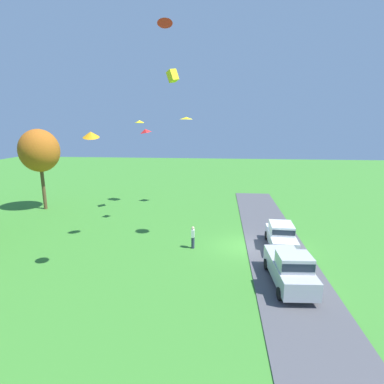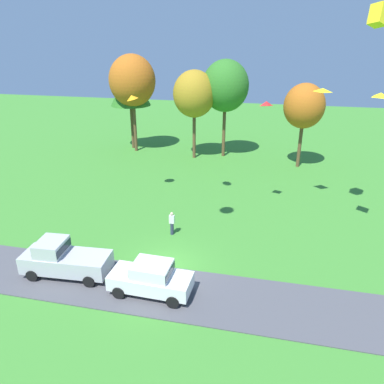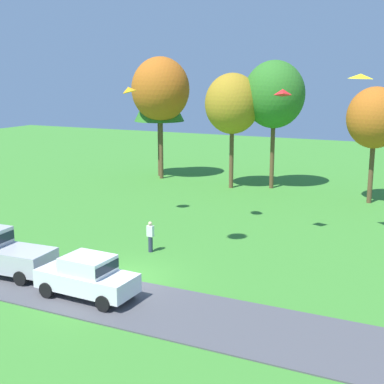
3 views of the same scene
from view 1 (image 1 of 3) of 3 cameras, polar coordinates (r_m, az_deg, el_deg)
The scene contains 12 objects.
ground_plane at distance 23.48m, azimuth 9.87°, elevation -10.18°, with size 120.00×120.00×0.00m, color #3D842D.
pavement_strip at distance 23.77m, azimuth 15.68°, elevation -10.10°, with size 36.00×4.40×0.06m, color #4C4C51.
car_pickup_near_entrance at distance 18.37m, azimuth 18.20°, elevation -13.62°, with size 5.11×2.30×2.14m.
car_sedan_by_flagpole at distance 23.44m, azimuth 16.60°, elevation -7.83°, with size 4.45×2.07×1.84m.
person_beside_suv at distance 22.51m, azimuth 0.17°, elevation -8.60°, with size 0.36×0.24×1.71m.
tree_far_right at distance 35.63m, azimuth -27.07°, elevation 6.99°, with size 4.09×4.09×8.63m.
kite_delta_high_left at distance 22.09m, azimuth -5.19°, elevation 29.64°, with size 1.00×1.00×0.26m, color red.
kite_delta_trailing_tail at distance 17.92m, azimuth -18.72°, elevation 10.34°, with size 0.92×0.92×0.33m, color orange.
kite_box_near_flag at distance 33.34m, azimuth -3.72°, elevation 21.22°, with size 0.81×0.81×1.13m, color yellow.
kite_diamond_over_trees at distance 27.41m, azimuth -8.92°, elevation 11.42°, with size 0.72×0.75×0.33m, color red.
kite_diamond_high_right at distance 33.36m, azimuth -1.08°, elevation 13.89°, with size 1.05×0.80×0.26m, color yellow.
kite_diamond_mid_center at distance 31.48m, azimuth -9.96°, elevation 13.07°, with size 0.76×1.00×0.27m, color yellow.
Camera 1 is at (-21.57, 1.89, 9.08)m, focal length 28.00 mm.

